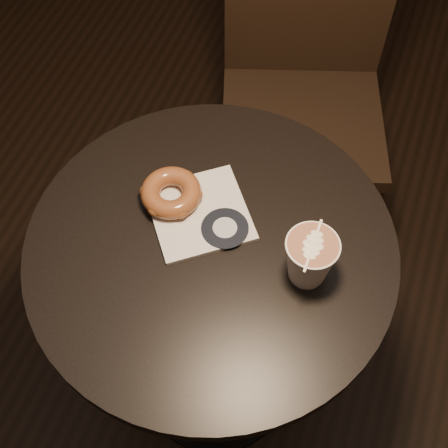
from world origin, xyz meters
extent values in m
plane|color=black|center=(0.00, 0.00, 0.00)|extent=(4.50, 4.50, 0.00)
cylinder|color=black|center=(0.00, 0.00, 0.73)|extent=(0.70, 0.70, 0.03)
cylinder|color=black|center=(0.00, 0.00, 0.37)|extent=(0.07, 0.07, 0.70)
cylinder|color=black|center=(0.00, 0.00, 0.01)|extent=(0.44, 0.44, 0.02)
cube|color=black|center=(0.04, 0.59, 0.48)|extent=(0.54, 0.54, 0.04)
cylinder|color=black|center=(-0.08, 0.36, 0.24)|extent=(0.04, 0.04, 0.48)
cylinder|color=black|center=(0.26, 0.47, 0.24)|extent=(0.04, 0.04, 0.48)
cylinder|color=black|center=(-0.19, 0.70, 0.24)|extent=(0.04, 0.04, 0.48)
cylinder|color=black|center=(0.15, 0.81, 0.24)|extent=(0.04, 0.04, 0.48)
cube|color=silver|center=(-0.04, 0.06, 0.75)|extent=(0.25, 0.25, 0.01)
torus|color=brown|center=(-0.11, 0.07, 0.78)|extent=(0.12, 0.12, 0.04)
camera|label=1|loc=(0.22, -0.54, 1.76)|focal=50.00mm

